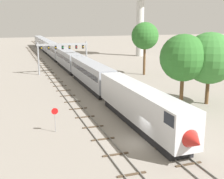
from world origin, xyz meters
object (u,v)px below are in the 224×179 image
Objects in this scene: signal_gantry at (63,50)px; stop_sign at (55,116)px; trackside_tree_left at (145,36)px; trackside_tree_right at (183,58)px; passenger_train at (60,54)px; trackside_tree_mid at (210,58)px.

stop_sign is at bearing -101.51° from signal_gantry.
trackside_tree_left reaches higher than trackside_tree_right.
trackside_tree_left is (17.57, -7.93, 3.37)m from signal_gantry.
trackside_tree_right reaches higher than passenger_train.
passenger_train is 53.65m from trackside_tree_mid.
trackside_tree_left is (25.32, 30.11, 7.09)m from stop_sign.
trackside_tree_left is 25.92m from trackside_tree_mid.
stop_sign is 0.26× the size of trackside_tree_mid.
trackside_tree_right is at bearing 14.28° from stop_sign.
trackside_tree_mid reaches higher than trackside_tree_right.
trackside_tree_right is at bearing -70.07° from signal_gantry.
signal_gantry is 1.11× the size of trackside_tree_mid.
passenger_train is 30.71m from trackside_tree_left.
trackside_tree_left reaches higher than passenger_train.
signal_gantry is at bearing 115.42° from trackside_tree_mid.
signal_gantry is at bearing 155.69° from trackside_tree_left.
passenger_train is 56.85m from stop_sign.
passenger_train is 11.25× the size of signal_gantry.
trackside_tree_left reaches higher than signal_gantry.
signal_gantry reaches higher than passenger_train.
trackside_tree_left is at bearing -59.36° from passenger_train.
trackside_tree_left reaches higher than trackside_tree_mid.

